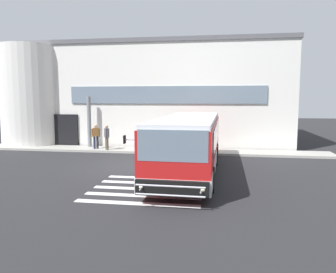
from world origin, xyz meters
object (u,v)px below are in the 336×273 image
object	(u,v)px
entry_support_column	(89,122)
passenger_near_column	(96,135)
passenger_by_doorway	(107,136)
safety_bollard_yellow	(162,148)
bus_main_foreground	(189,145)

from	to	relation	value
entry_support_column	passenger_near_column	size ratio (longest dim) A/B	2.12
passenger_by_doorway	safety_bollard_yellow	bearing A→B (deg)	-8.98
safety_bollard_yellow	entry_support_column	bearing A→B (deg)	162.02
passenger_near_column	passenger_by_doorway	xyz separation A→B (m)	(0.91, -0.35, -0.03)
entry_support_column	bus_main_foreground	distance (m)	10.05
bus_main_foreground	passenger_by_doorway	world-z (taller)	bus_main_foreground
passenger_near_column	bus_main_foreground	bearing A→B (deg)	-39.30
entry_support_column	bus_main_foreground	size ratio (longest dim) A/B	0.33
passenger_by_doorway	safety_bollard_yellow	size ratio (longest dim) A/B	1.86
bus_main_foreground	safety_bollard_yellow	xyz separation A→B (m)	(-2.12, 4.67, -0.88)
entry_support_column	bus_main_foreground	xyz separation A→B (m)	(7.67, -6.47, -0.59)
bus_main_foreground	passenger_near_column	size ratio (longest dim) A/B	6.34
bus_main_foreground	entry_support_column	bearing A→B (deg)	139.83
passenger_by_doorway	safety_bollard_yellow	world-z (taller)	passenger_by_doorway
entry_support_column	passenger_by_doorway	world-z (taller)	entry_support_column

